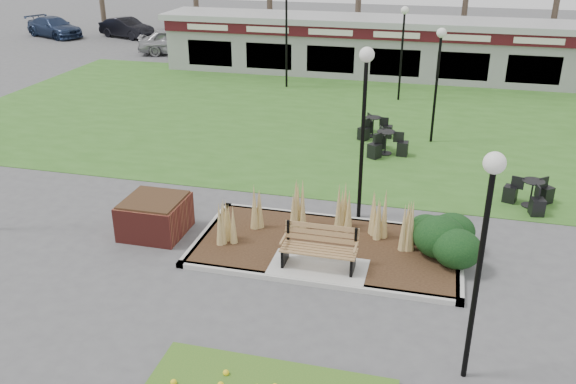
% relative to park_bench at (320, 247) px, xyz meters
% --- Properties ---
extents(ground, '(100.00, 100.00, 0.00)m').
position_rel_park_bench_xyz_m(ground, '(0.00, -0.25, -0.59)').
color(ground, '#515154').
rests_on(ground, ground).
extents(lawn, '(34.00, 16.00, 0.02)m').
position_rel_park_bench_xyz_m(lawn, '(0.00, 11.75, -0.58)').
color(lawn, '#336620').
rests_on(lawn, ground).
extents(planting_bed, '(6.75, 3.40, 1.27)m').
position_rel_park_bench_xyz_m(planting_bed, '(1.27, 1.10, -0.22)').
color(planting_bed, '#301E13').
rests_on(planting_bed, ground).
extents(park_bench, '(1.70, 0.66, 0.93)m').
position_rel_park_bench_xyz_m(park_bench, '(0.00, 0.00, 0.00)').
color(park_bench, olive).
rests_on(park_bench, ground).
extents(brick_planter, '(1.50, 1.50, 0.95)m').
position_rel_park_bench_xyz_m(brick_planter, '(-4.40, 0.75, -0.11)').
color(brick_planter, maroon).
rests_on(brick_planter, ground).
extents(food_pavilion, '(24.60, 3.40, 2.90)m').
position_rel_park_bench_xyz_m(food_pavilion, '(0.00, 19.71, 0.89)').
color(food_pavilion, '#949396').
rests_on(food_pavilion, ground).
extents(lamp_post_near_left, '(0.35, 0.35, 4.16)m').
position_rel_park_bench_xyz_m(lamp_post_near_left, '(3.17, -2.86, 2.44)').
color(lamp_post_near_left, black).
rests_on(lamp_post_near_left, ground).
extents(lamp_post_near_right, '(0.38, 0.38, 4.53)m').
position_rel_park_bench_xyz_m(lamp_post_near_right, '(0.48, 2.95, 2.72)').
color(lamp_post_near_right, black).
rests_on(lamp_post_near_right, ground).
extents(lamp_post_mid_right, '(0.34, 0.34, 4.05)m').
position_rel_park_bench_xyz_m(lamp_post_mid_right, '(0.50, 15.10, 2.36)').
color(lamp_post_mid_right, black).
rests_on(lamp_post_mid_right, ground).
extents(lamp_post_far_right, '(0.33, 0.33, 4.04)m').
position_rel_park_bench_xyz_m(lamp_post_far_right, '(2.13, 9.67, 2.35)').
color(lamp_post_far_right, black).
rests_on(lamp_post_far_right, ground).
extents(lamp_post_far_left, '(0.38, 0.38, 4.59)m').
position_rel_park_bench_xyz_m(lamp_post_far_left, '(-4.92, 16.14, 2.75)').
color(lamp_post_far_left, black).
rests_on(lamp_post_far_left, ground).
extents(bistro_set_a, '(1.21, 1.39, 0.74)m').
position_rel_park_bench_xyz_m(bistro_set_a, '(0.02, 9.73, -0.32)').
color(bistro_set_a, black).
rests_on(bistro_set_a, ground).
extents(bistro_set_b, '(1.41, 1.36, 0.77)m').
position_rel_park_bench_xyz_m(bistro_set_b, '(5.01, 4.75, -0.31)').
color(bistro_set_b, black).
rests_on(bistro_set_b, ground).
extents(bistro_set_c, '(1.33, 1.50, 0.79)m').
position_rel_park_bench_xyz_m(bistro_set_c, '(0.66, 7.99, -0.30)').
color(bistro_set_c, black).
rests_on(bistro_set_c, ground).
extents(car_silver, '(4.86, 3.11, 1.54)m').
position_rel_park_bench_xyz_m(car_silver, '(-13.29, 22.35, 0.18)').
color(car_silver, '#A1A1A6').
rests_on(car_silver, ground).
extents(car_black, '(4.31, 2.68, 1.34)m').
position_rel_park_bench_xyz_m(car_black, '(-18.95, 26.75, 0.08)').
color(car_black, black).
rests_on(car_black, ground).
extents(car_blue, '(4.99, 3.56, 1.34)m').
position_rel_park_bench_xyz_m(car_blue, '(-23.91, 25.77, 0.08)').
color(car_blue, navy).
rests_on(car_blue, ground).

